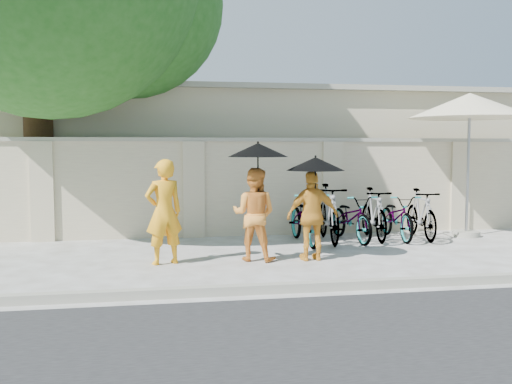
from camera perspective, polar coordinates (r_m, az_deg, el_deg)
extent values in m
plane|color=silver|center=(9.17, 1.37, -7.34)|extent=(80.00, 80.00, 0.00)
cube|color=gray|center=(7.54, 3.95, -9.49)|extent=(40.00, 0.16, 0.12)
cube|color=beige|center=(12.35, 3.00, 0.41)|extent=(20.00, 0.30, 2.00)
cube|color=#BBB38A|center=(16.25, 3.43, 3.51)|extent=(14.00, 6.00, 3.20)
cylinder|color=#352010|center=(12.93, -20.92, 5.62)|extent=(0.60, 0.60, 4.40)
sphere|color=#326B27|center=(12.77, -12.72, 18.07)|extent=(4.00, 4.00, 4.00)
imported|color=#FEA618|center=(9.27, -9.20, -1.97)|extent=(0.72, 0.58, 1.69)
imported|color=orange|center=(9.45, -0.19, -2.24)|extent=(0.93, 0.85, 1.54)
cylinder|color=black|center=(9.33, 0.20, 1.27)|extent=(0.02, 0.02, 0.96)
cone|color=black|center=(9.32, 0.20, 4.23)|extent=(0.99, 0.99, 0.23)
imported|color=gold|center=(9.50, 5.68, -2.37)|extent=(0.90, 0.42, 1.50)
cylinder|color=black|center=(9.39, 5.95, 0.49)|extent=(0.02, 0.02, 0.76)
cone|color=black|center=(9.37, 5.97, 2.83)|extent=(0.96, 0.96, 0.22)
cylinder|color=gray|center=(12.86, 20.26, -3.93)|extent=(0.57, 0.57, 0.11)
cylinder|color=gray|center=(12.74, 20.42, 1.82)|extent=(0.06, 0.06, 2.69)
cone|color=beige|center=(12.75, 20.59, 8.10)|extent=(3.18, 3.18, 0.51)
imported|color=gray|center=(11.19, 4.91, -2.59)|extent=(0.68, 1.92, 1.01)
imported|color=gray|center=(11.36, 7.27, -2.14)|extent=(0.74, 1.96, 1.15)
imported|color=gray|center=(11.59, 9.52, -2.55)|extent=(0.80, 1.84, 0.94)
imported|color=gray|center=(11.82, 11.69, -2.16)|extent=(0.67, 1.80, 1.06)
imported|color=gray|center=(12.02, 13.91, -2.42)|extent=(0.71, 1.79, 0.92)
imported|color=gray|center=(12.17, 16.17, -2.13)|extent=(0.67, 1.75, 1.03)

